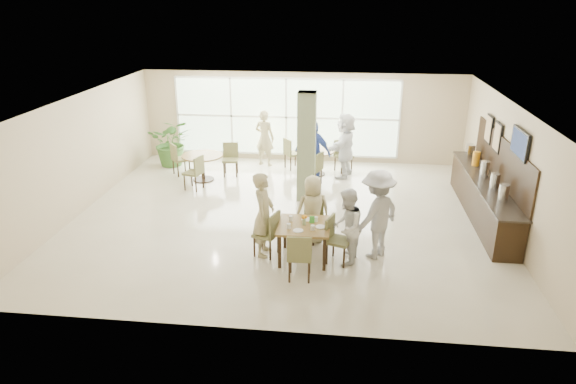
# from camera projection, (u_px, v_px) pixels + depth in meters

# --- Properties ---
(ground) EXTENTS (10.00, 10.00, 0.00)m
(ground) POSITION_uv_depth(u_px,v_px,m) (285.00, 216.00, 12.39)
(ground) COLOR beige
(ground) RESTS_ON ground
(room_shell) EXTENTS (10.00, 10.00, 10.00)m
(room_shell) POSITION_uv_depth(u_px,v_px,m) (285.00, 148.00, 11.78)
(room_shell) COLOR white
(room_shell) RESTS_ON ground
(window_bank) EXTENTS (7.00, 0.04, 7.00)m
(window_bank) POSITION_uv_depth(u_px,v_px,m) (286.00, 117.00, 16.07)
(window_bank) COLOR silver
(window_bank) RESTS_ON ground
(column) EXTENTS (0.45, 0.45, 2.80)m
(column) POSITION_uv_depth(u_px,v_px,m) (307.00, 147.00, 12.96)
(column) COLOR #6E7652
(column) RESTS_ON ground
(main_table) EXTENTS (1.03, 1.03, 0.75)m
(main_table) POSITION_uv_depth(u_px,v_px,m) (304.00, 229.00, 10.19)
(main_table) COLOR brown
(main_table) RESTS_ON ground
(round_table_left) EXTENTS (1.16, 1.16, 0.75)m
(round_table_left) POSITION_uv_depth(u_px,v_px,m) (202.00, 160.00, 14.60)
(round_table_left) COLOR brown
(round_table_left) RESTS_ON ground
(round_table_right) EXTENTS (1.14, 1.14, 0.75)m
(round_table_right) POSITION_uv_depth(u_px,v_px,m) (315.00, 155.00, 15.06)
(round_table_right) COLOR brown
(round_table_right) RESTS_ON ground
(chairs_main_table) EXTENTS (2.05, 2.12, 0.95)m
(chairs_main_table) POSITION_uv_depth(u_px,v_px,m) (304.00, 237.00, 10.27)
(chairs_main_table) COLOR olive
(chairs_main_table) RESTS_ON ground
(chairs_table_left) EXTENTS (2.03, 1.77, 0.95)m
(chairs_table_left) POSITION_uv_depth(u_px,v_px,m) (202.00, 164.00, 14.68)
(chairs_table_left) COLOR olive
(chairs_table_left) RESTS_ON ground
(chairs_table_right) EXTENTS (2.16, 1.98, 0.95)m
(chairs_table_right) POSITION_uv_depth(u_px,v_px,m) (316.00, 159.00, 15.07)
(chairs_table_right) COLOR olive
(chairs_table_right) RESTS_ON ground
(tabletop_clutter) EXTENTS (0.75, 0.74, 0.21)m
(tabletop_clutter) POSITION_uv_depth(u_px,v_px,m) (305.00, 222.00, 10.12)
(tabletop_clutter) COLOR white
(tabletop_clutter) RESTS_ON main_table
(buffet_counter) EXTENTS (0.64, 4.70, 1.95)m
(buffet_counter) POSITION_uv_depth(u_px,v_px,m) (484.00, 195.00, 12.17)
(buffet_counter) COLOR black
(buffet_counter) RESTS_ON ground
(wall_tv) EXTENTS (0.06, 1.00, 0.58)m
(wall_tv) POSITION_uv_depth(u_px,v_px,m) (520.00, 143.00, 10.54)
(wall_tv) COLOR black
(wall_tv) RESTS_ON ground
(framed_art_a) EXTENTS (0.05, 0.55, 0.70)m
(framed_art_a) POSITION_uv_depth(u_px,v_px,m) (498.00, 137.00, 12.13)
(framed_art_a) COLOR black
(framed_art_a) RESTS_ON ground
(framed_art_b) EXTENTS (0.05, 0.55, 0.70)m
(framed_art_b) POSITION_uv_depth(u_px,v_px,m) (489.00, 129.00, 12.87)
(framed_art_b) COLOR black
(framed_art_b) RESTS_ON ground
(potted_plant) EXTENTS (1.52, 1.52, 1.49)m
(potted_plant) POSITION_uv_depth(u_px,v_px,m) (172.00, 142.00, 15.81)
(potted_plant) COLOR #3B6A2A
(potted_plant) RESTS_ON ground
(teen_left) EXTENTS (0.48, 0.68, 1.76)m
(teen_left) POSITION_uv_depth(u_px,v_px,m) (264.00, 214.00, 10.31)
(teen_left) COLOR tan
(teen_left) RESTS_ON ground
(teen_far) EXTENTS (0.82, 0.60, 1.50)m
(teen_far) POSITION_uv_depth(u_px,v_px,m) (313.00, 210.00, 10.86)
(teen_far) COLOR tan
(teen_far) RESTS_ON ground
(teen_right) EXTENTS (0.70, 0.84, 1.55)m
(teen_right) POSITION_uv_depth(u_px,v_px,m) (347.00, 227.00, 10.00)
(teen_right) COLOR white
(teen_right) RESTS_ON ground
(teen_standing) EXTENTS (1.31, 1.35, 1.85)m
(teen_standing) POSITION_uv_depth(u_px,v_px,m) (377.00, 214.00, 10.21)
(teen_standing) COLOR #B0B0B3
(teen_standing) RESTS_ON ground
(adult_a) EXTENTS (1.21, 0.95, 1.82)m
(adult_a) POSITION_uv_depth(u_px,v_px,m) (313.00, 153.00, 14.20)
(adult_a) COLOR #3953AB
(adult_a) RESTS_ON ground
(adult_b) EXTENTS (1.20, 1.88, 1.87)m
(adult_b) POSITION_uv_depth(u_px,v_px,m) (345.00, 145.00, 14.77)
(adult_b) COLOR white
(adult_b) RESTS_ON ground
(adult_standing) EXTENTS (0.73, 0.60, 1.74)m
(adult_standing) POSITION_uv_depth(u_px,v_px,m) (265.00, 138.00, 15.78)
(adult_standing) COLOR tan
(adult_standing) RESTS_ON ground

